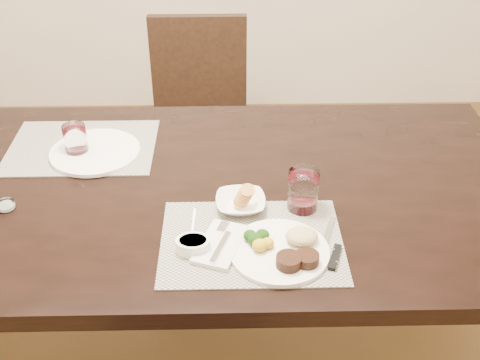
{
  "coord_description": "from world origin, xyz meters",
  "views": [
    {
      "loc": [
        0.13,
        -1.43,
        1.73
      ],
      "look_at": [
        0.16,
        -0.08,
        0.82
      ],
      "focal_mm": 45.0,
      "sensor_mm": 36.0,
      "label": 1
    }
  ],
  "objects_px": {
    "steak_knife": "(333,251)",
    "far_plate": "(95,152)",
    "dinner_plate": "(284,249)",
    "cracker_bowl": "(241,203)",
    "wine_glass_near": "(303,192)",
    "chair_far": "(199,112)"
  },
  "relations": [
    {
      "from": "steak_knife",
      "to": "far_plate",
      "type": "height_order",
      "value": "same"
    },
    {
      "from": "steak_knife",
      "to": "wine_glass_near",
      "type": "height_order",
      "value": "wine_glass_near"
    },
    {
      "from": "wine_glass_near",
      "to": "far_plate",
      "type": "xyz_separation_m",
      "value": [
        -0.61,
        0.29,
        -0.04
      ]
    },
    {
      "from": "chair_far",
      "to": "steak_knife",
      "type": "xyz_separation_m",
      "value": [
        0.38,
        -1.24,
        0.26
      ]
    },
    {
      "from": "far_plate",
      "to": "cracker_bowl",
      "type": "bearing_deg",
      "value": -33.37
    },
    {
      "from": "chair_far",
      "to": "cracker_bowl",
      "type": "xyz_separation_m",
      "value": [
        0.16,
        -1.05,
        0.27
      ]
    },
    {
      "from": "steak_knife",
      "to": "cracker_bowl",
      "type": "distance_m",
      "value": 0.29
    },
    {
      "from": "wine_glass_near",
      "to": "steak_knife",
      "type": "bearing_deg",
      "value": -73.0
    },
    {
      "from": "cracker_bowl",
      "to": "dinner_plate",
      "type": "bearing_deg",
      "value": -61.67
    },
    {
      "from": "dinner_plate",
      "to": "steak_knife",
      "type": "relative_size",
      "value": 1.16
    },
    {
      "from": "far_plate",
      "to": "wine_glass_near",
      "type": "bearing_deg",
      "value": -25.59
    },
    {
      "from": "chair_far",
      "to": "dinner_plate",
      "type": "xyz_separation_m",
      "value": [
        0.26,
        -1.24,
        0.26
      ]
    },
    {
      "from": "steak_knife",
      "to": "cracker_bowl",
      "type": "bearing_deg",
      "value": 158.77
    },
    {
      "from": "dinner_plate",
      "to": "steak_knife",
      "type": "height_order",
      "value": "dinner_plate"
    },
    {
      "from": "steak_knife",
      "to": "wine_glass_near",
      "type": "xyz_separation_m",
      "value": [
        -0.06,
        0.19,
        0.05
      ]
    },
    {
      "from": "chair_far",
      "to": "far_plate",
      "type": "xyz_separation_m",
      "value": [
        -0.29,
        -0.76,
        0.26
      ]
    },
    {
      "from": "dinner_plate",
      "to": "wine_glass_near",
      "type": "height_order",
      "value": "wine_glass_near"
    },
    {
      "from": "cracker_bowl",
      "to": "steak_knife",
      "type": "bearing_deg",
      "value": -39.89
    },
    {
      "from": "cracker_bowl",
      "to": "wine_glass_near",
      "type": "bearing_deg",
      "value": 0.0
    },
    {
      "from": "dinner_plate",
      "to": "cracker_bowl",
      "type": "bearing_deg",
      "value": 98.5
    },
    {
      "from": "dinner_plate",
      "to": "wine_glass_near",
      "type": "relative_size",
      "value": 2.17
    },
    {
      "from": "steak_knife",
      "to": "far_plate",
      "type": "distance_m",
      "value": 0.83
    }
  ]
}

